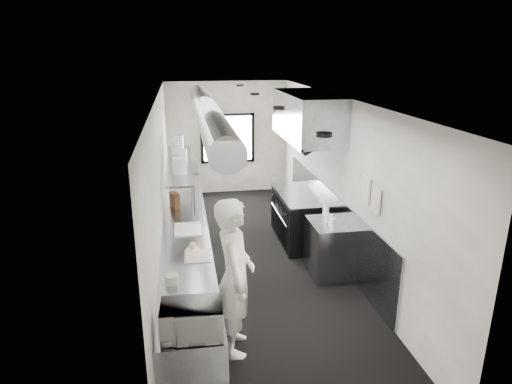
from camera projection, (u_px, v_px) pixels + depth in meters
name	position (u px, v px, depth m)	size (l,w,h in m)	color
floor	(253.00, 259.00, 7.86)	(3.00, 8.00, 0.01)	black
ceiling	(253.00, 98.00, 7.00)	(3.00, 8.00, 0.01)	beige
wall_back	(227.00, 138.00, 11.18)	(3.00, 0.02, 2.80)	silver
wall_front	(330.00, 322.00, 3.67)	(3.00, 0.02, 2.80)	silver
wall_left	(161.00, 188.00, 7.19)	(0.02, 8.00, 2.80)	silver
wall_right	(339.00, 179.00, 7.66)	(0.02, 8.00, 2.80)	silver
wall_cladding	(330.00, 219.00, 8.20)	(0.03, 5.50, 1.10)	gray
hvac_duct	(207.00, 112.00, 7.34)	(0.40, 0.40, 6.40)	#92949A
service_window	(228.00, 138.00, 11.15)	(1.36, 0.05, 1.25)	white
exhaust_hood	(307.00, 116.00, 7.95)	(0.81, 2.20, 0.88)	gray
prep_counter	(187.00, 253.00, 7.07)	(0.70, 6.00, 0.90)	gray
pass_shelf	(180.00, 164.00, 8.13)	(0.45, 3.00, 0.68)	gray
range	(301.00, 217.00, 8.53)	(0.88, 1.60, 0.94)	black
bottle_station	(330.00, 248.00, 7.24)	(0.65, 0.80, 0.90)	gray
far_work_table	(183.00, 186.00, 10.54)	(0.70, 1.20, 0.90)	gray
notice_sheet_a	(366.00, 189.00, 6.47)	(0.02, 0.28, 0.38)	silver
notice_sheet_b	(376.00, 200.00, 6.16)	(0.02, 0.28, 0.38)	silver
line_cook	(235.00, 277.00, 5.25)	(0.71, 0.47, 1.96)	silver
microwave	(192.00, 320.00, 4.28)	(0.55, 0.42, 0.33)	silver
deli_tub_a	(176.00, 306.00, 4.71)	(0.15, 0.15, 0.11)	#B2BAAB
deli_tub_b	(172.00, 279.00, 5.25)	(0.15, 0.15, 0.11)	#B2BAAB
newspaper	(197.00, 256.00, 5.96)	(0.34, 0.42, 0.01)	silver
small_plate	(193.00, 249.00, 6.15)	(0.18, 0.18, 0.01)	white
pastry	(193.00, 245.00, 6.13)	(0.10, 0.10, 0.10)	#DEB974
cutting_board	(188.00, 229.00, 6.83)	(0.40, 0.54, 0.02)	silver
knife_block	(175.00, 200.00, 7.77)	(0.11, 0.23, 0.26)	#52311D
plate_stack_a	(180.00, 166.00, 7.32)	(0.23, 0.23, 0.27)	white
plate_stack_b	(180.00, 158.00, 7.76)	(0.24, 0.24, 0.31)	white
plate_stack_c	(177.00, 149.00, 8.39)	(0.23, 0.23, 0.33)	white
plate_stack_d	(177.00, 144.00, 8.76)	(0.23, 0.23, 0.36)	white
squeeze_bottle_a	(333.00, 224.00, 6.78)	(0.06, 0.06, 0.19)	silver
squeeze_bottle_b	(331.00, 220.00, 6.94)	(0.06, 0.06, 0.18)	silver
squeeze_bottle_c	(327.00, 217.00, 7.09)	(0.06, 0.06, 0.17)	silver
squeeze_bottle_d	(327.00, 213.00, 7.24)	(0.06, 0.06, 0.19)	silver
squeeze_bottle_e	(324.00, 211.00, 7.37)	(0.06, 0.06, 0.17)	silver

